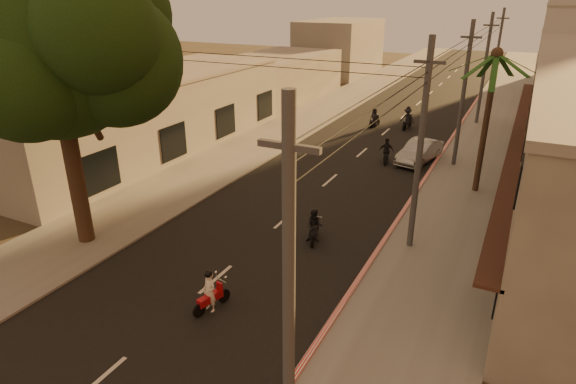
% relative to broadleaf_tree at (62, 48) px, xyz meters
% --- Properties ---
extents(ground, '(160.00, 160.00, 0.00)m').
position_rel_broadleaf_tree_xyz_m(ground, '(6.61, -2.14, -8.48)').
color(ground, '#383023').
rests_on(ground, ground).
extents(road, '(10.00, 140.00, 0.02)m').
position_rel_broadleaf_tree_xyz_m(road, '(6.61, 17.86, -8.47)').
color(road, black).
rests_on(road, ground).
extents(sidewalk_right, '(5.00, 140.00, 0.12)m').
position_rel_broadleaf_tree_xyz_m(sidewalk_right, '(14.11, 17.86, -8.42)').
color(sidewalk_right, slate).
rests_on(sidewalk_right, ground).
extents(sidewalk_left, '(5.00, 140.00, 0.12)m').
position_rel_broadleaf_tree_xyz_m(sidewalk_left, '(-0.89, 17.86, -8.42)').
color(sidewalk_left, slate).
rests_on(sidewalk_left, ground).
extents(curb_stripe, '(0.20, 60.00, 0.20)m').
position_rel_broadleaf_tree_xyz_m(curb_stripe, '(11.71, 12.86, -8.38)').
color(curb_stripe, red).
rests_on(curb_stripe, ground).
extents(left_building, '(8.20, 24.20, 5.20)m').
position_rel_broadleaf_tree_xyz_m(left_building, '(-7.37, 11.86, -5.88)').
color(left_building, gray).
rests_on(left_building, ground).
extents(broadleaf_tree, '(9.60, 8.70, 12.10)m').
position_rel_broadleaf_tree_xyz_m(broadleaf_tree, '(0.00, 0.00, 0.00)').
color(broadleaf_tree, black).
rests_on(broadleaf_tree, ground).
extents(palm_tree, '(5.00, 5.00, 8.20)m').
position_rel_broadleaf_tree_xyz_m(palm_tree, '(14.61, 13.86, -1.33)').
color(palm_tree, black).
rests_on(palm_tree, ground).
extents(utility_poles, '(1.20, 48.26, 9.00)m').
position_rel_broadleaf_tree_xyz_m(utility_poles, '(12.81, 17.86, -1.94)').
color(utility_poles, '#38383A').
rests_on(utility_poles, ground).
extents(filler_left_near, '(8.00, 14.00, 4.40)m').
position_rel_broadleaf_tree_xyz_m(filler_left_near, '(-7.39, 31.86, -6.28)').
color(filler_left_near, gray).
rests_on(filler_left_near, ground).
extents(filler_left_far, '(8.00, 14.00, 7.00)m').
position_rel_broadleaf_tree_xyz_m(filler_left_far, '(-7.39, 49.86, -4.98)').
color(filler_left_far, gray).
rests_on(filler_left_far, ground).
extents(scooter_red, '(0.82, 1.64, 1.64)m').
position_rel_broadleaf_tree_xyz_m(scooter_red, '(7.58, -1.84, -7.75)').
color(scooter_red, black).
rests_on(scooter_red, ground).
extents(scooter_mid_a, '(1.05, 1.65, 1.65)m').
position_rel_broadleaf_tree_xyz_m(scooter_mid_a, '(8.83, 4.44, -7.72)').
color(scooter_mid_a, black).
rests_on(scooter_mid_a, ground).
extents(scooter_mid_b, '(1.15, 1.73, 1.73)m').
position_rel_broadleaf_tree_xyz_m(scooter_mid_b, '(8.68, 16.50, -7.69)').
color(scooter_mid_b, black).
rests_on(scooter_mid_b, ground).
extents(scooter_far_a, '(0.97, 1.64, 1.64)m').
position_rel_broadleaf_tree_xyz_m(scooter_far_a, '(5.28, 24.95, -7.73)').
color(scooter_far_a, black).
rests_on(scooter_far_a, ground).
extents(scooter_far_b, '(1.29, 1.93, 1.90)m').
position_rel_broadleaf_tree_xyz_m(scooter_far_b, '(7.90, 25.49, -7.61)').
color(scooter_far_b, black).
rests_on(scooter_far_b, ground).
extents(parked_car, '(3.27, 5.02, 1.45)m').
position_rel_broadleaf_tree_xyz_m(parked_car, '(10.62, 17.64, -7.75)').
color(parked_car, '#93969A').
rests_on(parked_car, ground).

